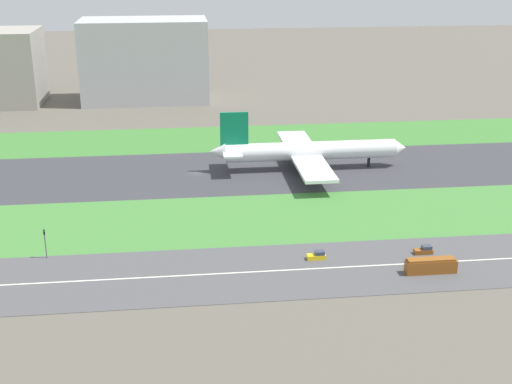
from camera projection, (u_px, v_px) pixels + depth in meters
The scene contains 13 objects.
ground_plane at pixel (197, 173), 222.66m from camera, with size 800.00×800.00×0.00m, color #5B564C.
runway at pixel (197, 173), 222.65m from camera, with size 280.00×46.00×0.10m, color #38383D.
grass_median_north at pixel (193, 139), 260.95m from camera, with size 280.00×36.00×0.10m, color #3D7A33.
grass_median_south at pixel (203, 221), 184.34m from camera, with size 280.00×36.00×0.10m, color #427F38.
highway at pixel (209, 274), 154.45m from camera, with size 280.00×28.00×0.10m, color #4C4C4F.
highway_centerline at pixel (209, 274), 154.43m from camera, with size 266.00×0.50×0.01m, color silver.
airliner at pixel (306, 151), 224.45m from camera, with size 65.00×56.00×19.70m.
car_3 at pixel (424, 250), 164.49m from camera, with size 4.40×1.80×2.00m.
bus_0 at pixel (431, 266), 154.61m from camera, with size 11.60×2.50×3.50m.
car_0 at pixel (317, 256), 161.64m from camera, with size 4.40×1.80×2.00m.
traffic_light at pixel (45, 242), 161.02m from camera, with size 0.36×0.50×7.20m.
hangar_building at pixel (145, 60), 320.67m from camera, with size 57.73×31.42×37.50m, color #B2B2B7.
fuel_tank_west at pixel (132, 69), 365.71m from camera, with size 16.66×16.66×14.12m, color silver.
Camera 1 is at (-5.78, -212.29, 69.83)m, focal length 48.39 mm.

